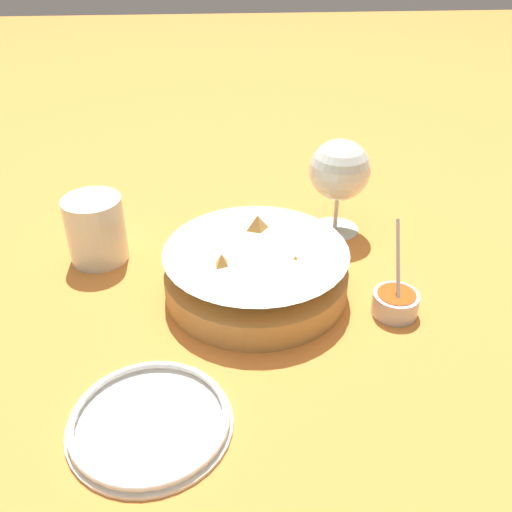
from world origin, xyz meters
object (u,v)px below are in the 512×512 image
at_px(wine_glass, 340,173).
at_px(side_plate, 150,421).
at_px(sauce_cup, 395,302).
at_px(food_basket, 256,273).
at_px(beer_mug, 96,231).

xyz_separation_m(wine_glass, side_plate, (-0.39, 0.27, -0.09)).
bearing_deg(sauce_cup, side_plate, 118.86).
xyz_separation_m(food_basket, wine_glass, (0.16, -0.14, 0.07)).
height_order(wine_glass, side_plate, wine_glass).
height_order(food_basket, beer_mug, beer_mug).
bearing_deg(wine_glass, food_basket, 138.71).
height_order(food_basket, sauce_cup, sauce_cup).
bearing_deg(sauce_cup, beer_mug, 68.38).
bearing_deg(beer_mug, sauce_cup, -111.62).
relative_size(sauce_cup, side_plate, 0.70).
distance_m(food_basket, side_plate, 0.26).
bearing_deg(side_plate, sauce_cup, -61.14).
relative_size(food_basket, side_plate, 1.44).
height_order(sauce_cup, side_plate, sauce_cup).
distance_m(sauce_cup, side_plate, 0.35).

